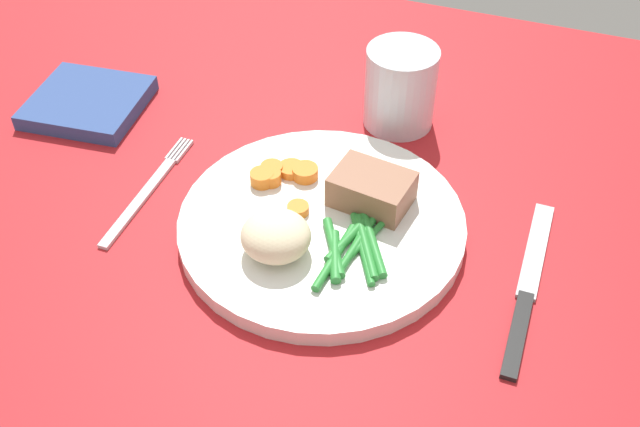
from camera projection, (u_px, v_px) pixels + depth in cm
name	position (u px, v px, depth cm)	size (l,w,h in cm)	color
dining_table	(299.00, 232.00, 71.03)	(120.00, 90.00, 2.00)	red
dinner_plate	(320.00, 228.00, 68.91)	(26.17, 26.17, 1.60)	white
meat_portion	(372.00, 189.00, 69.22)	(7.06, 5.08, 3.10)	#936047
mashed_potatoes	(275.00, 236.00, 64.48)	(6.09, 5.91, 3.65)	beige
carrot_slices	(283.00, 177.00, 71.97)	(6.45, 7.40, 1.28)	orange
green_beans	(352.00, 248.00, 65.46)	(7.32, 10.36, 0.90)	#2D8C38
fork	(148.00, 190.00, 73.52)	(1.44, 16.60, 0.40)	silver
knife	(527.00, 288.00, 64.47)	(1.70, 20.50, 0.64)	black
water_glass	(400.00, 92.00, 79.31)	(7.49, 7.49, 8.73)	silver
napkin	(88.00, 102.00, 83.01)	(11.74, 11.15, 1.66)	#334C8C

